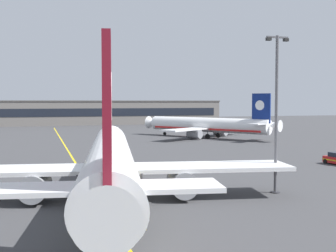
{
  "coord_description": "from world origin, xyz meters",
  "views": [
    {
      "loc": [
        -5.56,
        -23.55,
        8.5
      ],
      "look_at": [
        6.63,
        15.08,
        6.2
      ],
      "focal_mm": 46.21,
      "sensor_mm": 36.0,
      "label": 1
    }
  ],
  "objects_px": {
    "airliner_foreground": "(110,162)",
    "airliner_background": "(207,125)",
    "safety_cone_by_nose_gear": "(99,169)",
    "apron_lamp_post": "(276,112)"
  },
  "relations": [
    {
      "from": "airliner_background",
      "to": "airliner_foreground",
      "type": "bearing_deg",
      "value": -119.98
    },
    {
      "from": "airliner_foreground",
      "to": "safety_cone_by_nose_gear",
      "type": "xyz_separation_m",
      "value": [
        1.45,
        16.16,
        -3.11
      ]
    },
    {
      "from": "apron_lamp_post",
      "to": "safety_cone_by_nose_gear",
      "type": "distance_m",
      "value": 23.55
    },
    {
      "from": "airliner_foreground",
      "to": "safety_cone_by_nose_gear",
      "type": "height_order",
      "value": "airliner_foreground"
    },
    {
      "from": "apron_lamp_post",
      "to": "safety_cone_by_nose_gear",
      "type": "height_order",
      "value": "apron_lamp_post"
    },
    {
      "from": "airliner_foreground",
      "to": "airliner_background",
      "type": "xyz_separation_m",
      "value": [
        32.76,
        56.78,
        -0.41
      ]
    },
    {
      "from": "airliner_background",
      "to": "apron_lamp_post",
      "type": "height_order",
      "value": "apron_lamp_post"
    },
    {
      "from": "safety_cone_by_nose_gear",
      "to": "airliner_background",
      "type": "bearing_deg",
      "value": 52.38
    },
    {
      "from": "airliner_foreground",
      "to": "apron_lamp_post",
      "type": "height_order",
      "value": "apron_lamp_post"
    },
    {
      "from": "safety_cone_by_nose_gear",
      "to": "airliner_foreground",
      "type": "bearing_deg",
      "value": -95.12
    }
  ]
}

